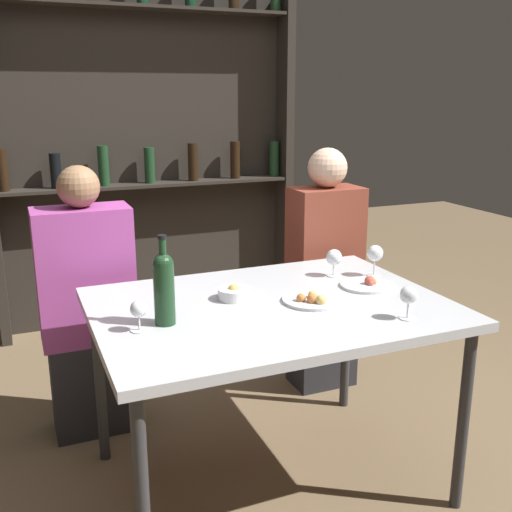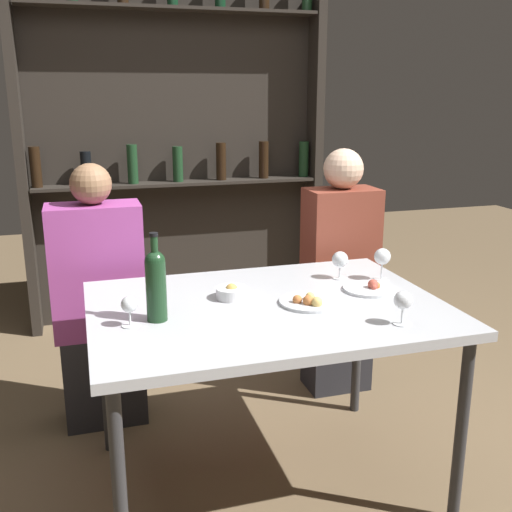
# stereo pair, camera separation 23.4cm
# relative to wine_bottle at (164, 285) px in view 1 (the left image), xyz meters

# --- Properties ---
(ground_plane) EXTENTS (10.00, 10.00, 0.00)m
(ground_plane) POSITION_rel_wine_bottle_xyz_m (0.42, 0.05, -0.91)
(ground_plane) COLOR brown
(dining_table) EXTENTS (1.31, 0.95, 0.77)m
(dining_table) POSITION_rel_wine_bottle_xyz_m (0.42, 0.05, -0.20)
(dining_table) COLOR #B7BABF
(dining_table) RESTS_ON ground_plane
(wine_rack_wall) EXTENTS (2.01, 0.21, 2.31)m
(wine_rack_wall) POSITION_rel_wine_bottle_xyz_m (0.42, 2.06, 0.26)
(wine_rack_wall) COLOR #28231E
(wine_rack_wall) RESTS_ON ground_plane
(wine_bottle) EXTENTS (0.07, 0.07, 0.31)m
(wine_bottle) POSITION_rel_wine_bottle_xyz_m (0.00, 0.00, 0.00)
(wine_bottle) COLOR #19381E
(wine_bottle) RESTS_ON dining_table
(wine_glass_0) EXTENTS (0.07, 0.07, 0.12)m
(wine_glass_0) POSITION_rel_wine_bottle_xyz_m (0.81, 0.26, -0.06)
(wine_glass_0) COLOR silver
(wine_glass_0) RESTS_ON dining_table
(wine_glass_1) EXTENTS (0.06, 0.06, 0.11)m
(wine_glass_1) POSITION_rel_wine_bottle_xyz_m (-0.10, -0.03, -0.07)
(wine_glass_1) COLOR silver
(wine_glass_1) RESTS_ON dining_table
(wine_glass_2) EXTENTS (0.06, 0.06, 0.12)m
(wine_glass_2) POSITION_rel_wine_bottle_xyz_m (0.80, -0.28, -0.06)
(wine_glass_2) COLOR silver
(wine_glass_2) RESTS_ON dining_table
(wine_glass_3) EXTENTS (0.07, 0.07, 0.14)m
(wine_glass_3) POSITION_rel_wine_bottle_xyz_m (0.98, 0.20, -0.04)
(wine_glass_3) COLOR silver
(wine_glass_3) RESTS_ON dining_table
(food_plate_0) EXTENTS (0.21, 0.21, 0.05)m
(food_plate_0) POSITION_rel_wine_bottle_xyz_m (0.86, 0.08, -0.13)
(food_plate_0) COLOR silver
(food_plate_0) RESTS_ON dining_table
(food_plate_1) EXTENTS (0.23, 0.23, 0.05)m
(food_plate_1) POSITION_rel_wine_bottle_xyz_m (0.57, -0.00, -0.13)
(food_plate_1) COLOR silver
(food_plate_1) RESTS_ON dining_table
(snack_bowl) EXTENTS (0.12, 0.12, 0.06)m
(snack_bowl) POSITION_rel_wine_bottle_xyz_m (0.31, 0.15, -0.12)
(snack_bowl) COLOR white
(snack_bowl) RESTS_ON dining_table
(seated_person_left) EXTENTS (0.41, 0.22, 1.24)m
(seated_person_left) POSITION_rel_wine_bottle_xyz_m (-0.18, 0.73, -0.33)
(seated_person_left) COLOR #26262B
(seated_person_left) RESTS_ON ground_plane
(seated_person_right) EXTENTS (0.36, 0.22, 1.27)m
(seated_person_right) POSITION_rel_wine_bottle_xyz_m (1.03, 0.73, -0.30)
(seated_person_right) COLOR #26262B
(seated_person_right) RESTS_ON ground_plane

